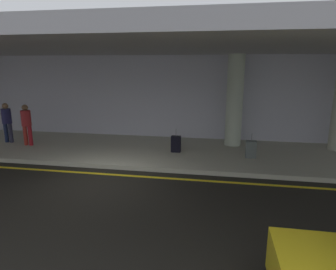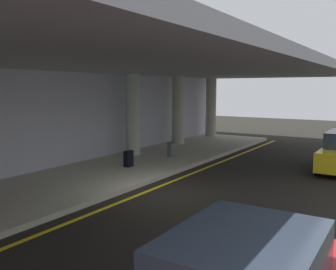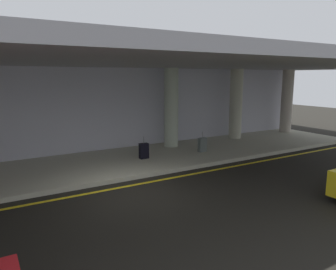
{
  "view_description": "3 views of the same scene",
  "coord_description": "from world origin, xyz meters",
  "px_view_note": "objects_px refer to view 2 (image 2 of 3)",
  "views": [
    {
      "loc": [
        3.44,
        -7.85,
        3.4
      ],
      "look_at": [
        1.63,
        2.34,
        0.93
      ],
      "focal_mm": 31.73,
      "sensor_mm": 36.0,
      "label": 1
    },
    {
      "loc": [
        -9.29,
        -6.0,
        3.16
      ],
      "look_at": [
        2.9,
        1.74,
        1.34
      ],
      "focal_mm": 39.92,
      "sensor_mm": 36.0,
      "label": 2
    },
    {
      "loc": [
        -3.66,
        -8.35,
        3.4
      ],
      "look_at": [
        2.06,
        1.33,
        1.34
      ],
      "focal_mm": 34.05,
      "sensor_mm": 36.0,
      "label": 3
    }
  ],
  "objects_px": {
    "support_column_center": "(178,110)",
    "support_column_right_mid": "(211,107)",
    "suitcase_upright_secondary": "(171,149)",
    "support_column_left_mid": "(133,115)",
    "suitcase_upright_primary": "(129,159)"
  },
  "relations": [
    {
      "from": "support_column_right_mid",
      "to": "suitcase_upright_primary",
      "type": "height_order",
      "value": "support_column_right_mid"
    },
    {
      "from": "support_column_center",
      "to": "suitcase_upright_primary",
      "type": "bearing_deg",
      "value": -166.8
    },
    {
      "from": "support_column_left_mid",
      "to": "suitcase_upright_secondary",
      "type": "distance_m",
      "value": 2.34
    },
    {
      "from": "support_column_left_mid",
      "to": "suitcase_upright_secondary",
      "type": "relative_size",
      "value": 4.06
    },
    {
      "from": "support_column_right_mid",
      "to": "suitcase_upright_primary",
      "type": "bearing_deg",
      "value": -171.91
    },
    {
      "from": "support_column_left_mid",
      "to": "suitcase_upright_primary",
      "type": "bearing_deg",
      "value": -146.18
    },
    {
      "from": "support_column_center",
      "to": "support_column_right_mid",
      "type": "xyz_separation_m",
      "value": [
        4.0,
        0.0,
        0.0
      ]
    },
    {
      "from": "support_column_center",
      "to": "suitcase_upright_secondary",
      "type": "bearing_deg",
      "value": -153.72
    },
    {
      "from": "support_column_center",
      "to": "suitcase_upright_secondary",
      "type": "xyz_separation_m",
      "value": [
        -3.42,
        -1.69,
        -1.51
      ]
    },
    {
      "from": "support_column_left_mid",
      "to": "support_column_center",
      "type": "bearing_deg",
      "value": 0.0
    },
    {
      "from": "support_column_center",
      "to": "suitcase_upright_primary",
      "type": "height_order",
      "value": "support_column_center"
    },
    {
      "from": "support_column_left_mid",
      "to": "support_column_center",
      "type": "height_order",
      "value": "same"
    },
    {
      "from": "support_column_center",
      "to": "support_column_right_mid",
      "type": "bearing_deg",
      "value": 0.0
    },
    {
      "from": "suitcase_upright_secondary",
      "to": "suitcase_upright_primary",
      "type": "bearing_deg",
      "value": 147.48
    },
    {
      "from": "support_column_center",
      "to": "suitcase_upright_primary",
      "type": "xyz_separation_m",
      "value": [
        -6.15,
        -1.44,
        -1.51
      ]
    }
  ]
}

